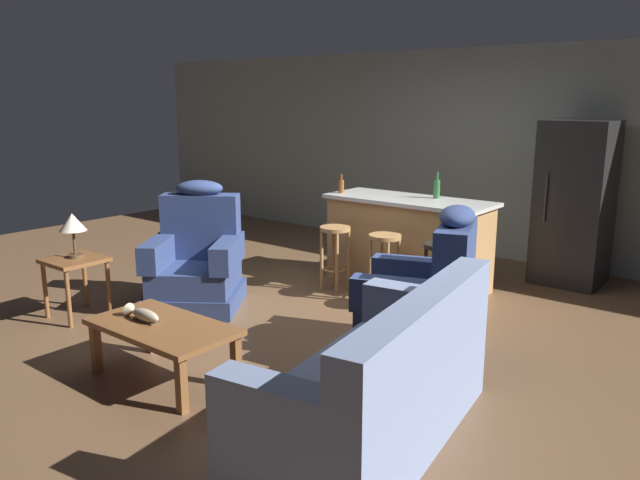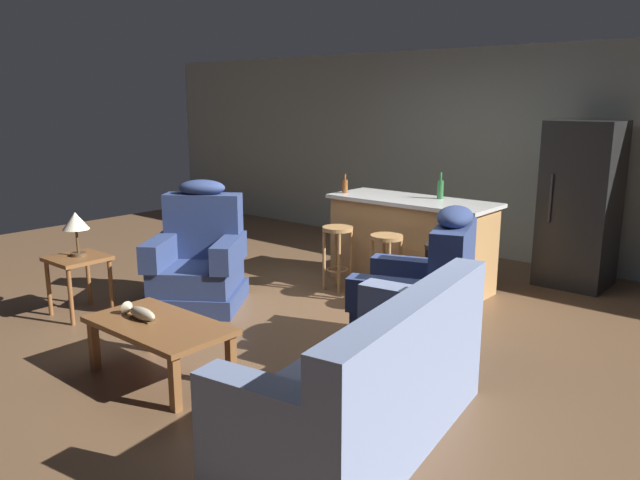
{
  "view_description": "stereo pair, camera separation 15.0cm",
  "coord_description": "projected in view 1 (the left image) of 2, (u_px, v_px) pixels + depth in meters",
  "views": [
    {
      "loc": [
        3.35,
        -4.31,
        1.99
      ],
      "look_at": [
        -0.04,
        -0.1,
        0.75
      ],
      "focal_mm": 35.0,
      "sensor_mm": 36.0,
      "label": 1
    },
    {
      "loc": [
        3.47,
        -4.22,
        1.99
      ],
      "look_at": [
        -0.04,
        -0.1,
        0.75
      ],
      "focal_mm": 35.0,
      "sensor_mm": 36.0,
      "label": 2
    }
  ],
  "objects": [
    {
      "name": "couch",
      "position": [
        379.0,
        388.0,
        3.62
      ],
      "size": [
        1.12,
        2.01,
        0.94
      ],
      "rotation": [
        0.0,
        0.0,
        3.29
      ],
      "color": "#707FA3",
      "rests_on": "ground_plane"
    },
    {
      "name": "coffee_table",
      "position": [
        163.0,
        332.0,
        4.43
      ],
      "size": [
        1.1,
        0.6,
        0.42
      ],
      "color": "brown",
      "rests_on": "ground_plane"
    },
    {
      "name": "bar_stool_right",
      "position": [
        440.0,
        266.0,
        5.76
      ],
      "size": [
        0.32,
        0.32,
        0.68
      ],
      "color": "black",
      "rests_on": "ground_plane"
    },
    {
      "name": "recliner_near_island",
      "position": [
        425.0,
        302.0,
        4.9
      ],
      "size": [
        1.07,
        1.07,
        1.2
      ],
      "rotation": [
        0.0,
        0.0,
        3.49
      ],
      "color": "navy",
      "rests_on": "ground_plane"
    },
    {
      "name": "fish_figurine",
      "position": [
        143.0,
        315.0,
        4.49
      ],
      "size": [
        0.34,
        0.1,
        0.1
      ],
      "color": "#4C3823",
      "rests_on": "coffee_table"
    },
    {
      "name": "bar_stool_middle",
      "position": [
        384.0,
        255.0,
        6.14
      ],
      "size": [
        0.32,
        0.32,
        0.68
      ],
      "color": "#A87A47",
      "rests_on": "ground_plane"
    },
    {
      "name": "table_lamp",
      "position": [
        73.0,
        224.0,
        5.64
      ],
      "size": [
        0.24,
        0.24,
        0.41
      ],
      "color": "#4C3823",
      "rests_on": "end_table"
    },
    {
      "name": "refrigerator",
      "position": [
        574.0,
        203.0,
        6.69
      ],
      "size": [
        0.7,
        0.69,
        1.76
      ],
      "color": "black",
      "rests_on": "ground_plane"
    },
    {
      "name": "bar_stool_left",
      "position": [
        335.0,
        246.0,
        6.51
      ],
      "size": [
        0.32,
        0.32,
        0.68
      ],
      "color": "#A87A47",
      "rests_on": "ground_plane"
    },
    {
      "name": "back_wall",
      "position": [
        483.0,
        154.0,
        7.85
      ],
      "size": [
        12.0,
        0.05,
        2.6
      ],
      "color": "#939E93",
      "rests_on": "ground_plane"
    },
    {
      "name": "bottle_short_amber",
      "position": [
        341.0,
        186.0,
        6.94
      ],
      "size": [
        0.07,
        0.07,
        0.21
      ],
      "color": "brown",
      "rests_on": "kitchen_island"
    },
    {
      "name": "ground_plane",
      "position": [
        330.0,
        318.0,
        5.77
      ],
      "size": [
        12.0,
        12.0,
        0.0
      ],
      "color": "brown"
    },
    {
      "name": "recliner_near_lamp",
      "position": [
        197.0,
        263.0,
        6.06
      ],
      "size": [
        1.17,
        1.17,
        1.2
      ],
      "rotation": [
        0.0,
        0.0,
        -0.96
      ],
      "color": "navy",
      "rests_on": "ground_plane"
    },
    {
      "name": "bottle_tall_green",
      "position": [
        437.0,
        188.0,
        6.56
      ],
      "size": [
        0.07,
        0.07,
        0.28
      ],
      "color": "#2D6B38",
      "rests_on": "kitchen_island"
    },
    {
      "name": "kitchen_island",
      "position": [
        408.0,
        242.0,
        6.69
      ],
      "size": [
        1.8,
        0.7,
        0.95
      ],
      "color": "#AD7F4C",
      "rests_on": "ground_plane"
    },
    {
      "name": "end_table",
      "position": [
        75.0,
        269.0,
        5.7
      ],
      "size": [
        0.48,
        0.48,
        0.56
      ],
      "color": "brown",
      "rests_on": "ground_plane"
    }
  ]
}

